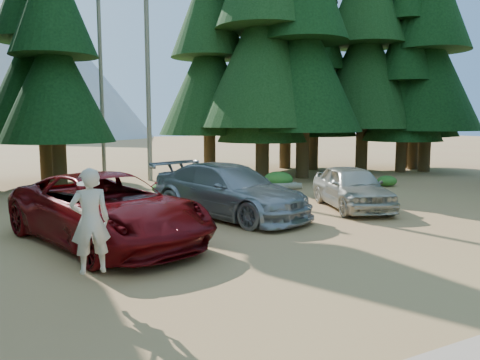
{
  "coord_description": "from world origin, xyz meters",
  "views": [
    {
      "loc": [
        -6.2,
        -8.77,
        3.05
      ],
      "look_at": [
        0.4,
        3.79,
        1.25
      ],
      "focal_mm": 35.0,
      "sensor_mm": 36.0,
      "label": 1
    }
  ],
  "objects_px": {
    "silver_minivan_right": "(352,187)",
    "log_left": "(93,204)",
    "frisbee_player": "(90,220)",
    "log_mid": "(263,187)",
    "log_right": "(264,190)",
    "red_pickup": "(107,209)",
    "silver_minivan_center": "(229,190)"
  },
  "relations": [
    {
      "from": "log_mid",
      "to": "log_right",
      "type": "height_order",
      "value": "log_mid"
    },
    {
      "from": "red_pickup",
      "to": "frisbee_player",
      "type": "bearing_deg",
      "value": -122.06
    },
    {
      "from": "log_mid",
      "to": "log_left",
      "type": "bearing_deg",
      "value": -151.57
    },
    {
      "from": "silver_minivan_center",
      "to": "log_right",
      "type": "height_order",
      "value": "silver_minivan_center"
    },
    {
      "from": "red_pickup",
      "to": "log_left",
      "type": "xyz_separation_m",
      "value": [
        0.51,
        4.83,
        -0.71
      ]
    },
    {
      "from": "log_mid",
      "to": "frisbee_player",
      "type": "bearing_deg",
      "value": -113.41
    },
    {
      "from": "log_right",
      "to": "silver_minivan_center",
      "type": "bearing_deg",
      "value": -153.41
    },
    {
      "from": "frisbee_player",
      "to": "log_mid",
      "type": "bearing_deg",
      "value": -130.62
    },
    {
      "from": "silver_minivan_right",
      "to": "log_left",
      "type": "distance_m",
      "value": 9.04
    },
    {
      "from": "silver_minivan_center",
      "to": "frisbee_player",
      "type": "distance_m",
      "value": 7.45
    },
    {
      "from": "log_mid",
      "to": "log_right",
      "type": "bearing_deg",
      "value": -98.86
    },
    {
      "from": "silver_minivan_right",
      "to": "log_mid",
      "type": "relative_size",
      "value": 1.27
    },
    {
      "from": "silver_minivan_right",
      "to": "log_left",
      "type": "relative_size",
      "value": 0.95
    },
    {
      "from": "silver_minivan_center",
      "to": "log_right",
      "type": "relative_size",
      "value": 1.3
    },
    {
      "from": "log_left",
      "to": "log_right",
      "type": "bearing_deg",
      "value": 14.61
    },
    {
      "from": "silver_minivan_center",
      "to": "log_right",
      "type": "xyz_separation_m",
      "value": [
        3.41,
        3.53,
        -0.7
      ]
    },
    {
      "from": "silver_minivan_center",
      "to": "log_right",
      "type": "distance_m",
      "value": 4.96
    },
    {
      "from": "silver_minivan_right",
      "to": "log_left",
      "type": "bearing_deg",
      "value": 173.18
    },
    {
      "from": "red_pickup",
      "to": "log_left",
      "type": "distance_m",
      "value": 4.91
    },
    {
      "from": "log_right",
      "to": "red_pickup",
      "type": "bearing_deg",
      "value": -165.55
    },
    {
      "from": "log_mid",
      "to": "silver_minivan_center",
      "type": "bearing_deg",
      "value": -111.67
    },
    {
      "from": "silver_minivan_center",
      "to": "log_right",
      "type": "bearing_deg",
      "value": 26.82
    },
    {
      "from": "silver_minivan_right",
      "to": "frisbee_player",
      "type": "bearing_deg",
      "value": -134.94
    },
    {
      "from": "log_left",
      "to": "log_mid",
      "type": "height_order",
      "value": "log_left"
    },
    {
      "from": "red_pickup",
      "to": "silver_minivan_center",
      "type": "height_order",
      "value": "red_pickup"
    },
    {
      "from": "frisbee_player",
      "to": "log_left",
      "type": "distance_m",
      "value": 8.81
    },
    {
      "from": "frisbee_player",
      "to": "log_mid",
      "type": "distance_m",
      "value": 13.41
    },
    {
      "from": "silver_minivan_center",
      "to": "red_pickup",
      "type": "bearing_deg",
      "value": -178.77
    },
    {
      "from": "silver_minivan_right",
      "to": "log_mid",
      "type": "distance_m",
      "value": 5.27
    },
    {
      "from": "frisbee_player",
      "to": "log_mid",
      "type": "xyz_separation_m",
      "value": [
        9.11,
        9.75,
        -1.25
      ]
    },
    {
      "from": "log_mid",
      "to": "log_right",
      "type": "distance_m",
      "value": 1.04
    },
    {
      "from": "red_pickup",
      "to": "log_mid",
      "type": "bearing_deg",
      "value": 19.99
    }
  ]
}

